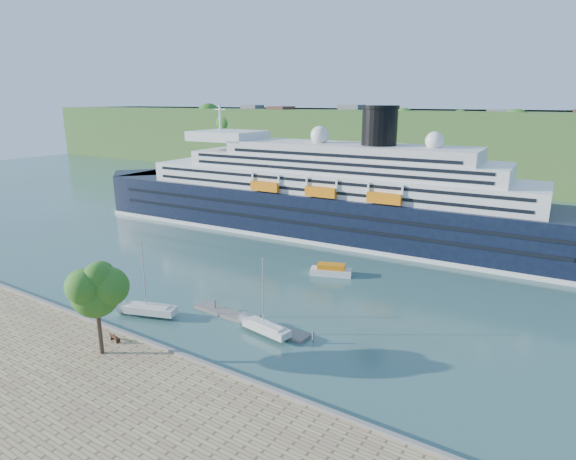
# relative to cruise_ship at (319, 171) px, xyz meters

# --- Properties ---
(ground) EXTENTS (400.00, 400.00, 0.00)m
(ground) POSITION_rel_cruise_ship_xyz_m (9.53, -53.67, -13.30)
(ground) COLOR #315756
(ground) RESTS_ON ground
(far_hillside) EXTENTS (400.00, 50.00, 24.00)m
(far_hillside) POSITION_rel_cruise_ship_xyz_m (9.53, 91.33, -1.30)
(far_hillside) COLOR #2D5823
(far_hillside) RESTS_ON ground
(quay_coping) EXTENTS (220.00, 0.50, 0.30)m
(quay_coping) POSITION_rel_cruise_ship_xyz_m (9.53, -53.87, -12.15)
(quay_coping) COLOR slate
(quay_coping) RESTS_ON promenade
(cruise_ship) EXTENTS (119.26, 24.43, 26.59)m
(cruise_ship) POSITION_rel_cruise_ship_xyz_m (0.00, 0.00, 0.00)
(cruise_ship) COLOR black
(cruise_ship) RESTS_ON ground
(park_bench) EXTENTS (1.61, 0.88, 0.98)m
(park_bench) POSITION_rel_cruise_ship_xyz_m (4.98, -55.60, -11.81)
(park_bench) COLOR #432413
(park_bench) RESTS_ON promenade
(promenade_tree) EXTENTS (6.81, 6.81, 11.28)m
(promenade_tree) POSITION_rel_cruise_ship_xyz_m (6.00, -58.12, -6.66)
(promenade_tree) COLOR #2F6B1C
(promenade_tree) RESTS_ON promenade
(floating_pontoon) EXTENTS (17.67, 2.93, 0.39)m
(floating_pontoon) POSITION_rel_cruise_ship_xyz_m (13.38, -41.86, -13.10)
(floating_pontoon) COLOR gray
(floating_pontoon) RESTS_ON ground
(sailboat_white_near) EXTENTS (7.89, 4.52, 9.84)m
(sailboat_white_near) POSITION_rel_cruise_ship_xyz_m (1.72, -47.59, -8.38)
(sailboat_white_near) COLOR silver
(sailboat_white_near) RESTS_ON ground
(sailboat_white_far) EXTENTS (7.34, 2.98, 9.21)m
(sailboat_white_far) POSITION_rel_cruise_ship_xyz_m (17.43, -43.57, -8.69)
(sailboat_white_far) COLOR silver
(sailboat_white_far) RESTS_ON ground
(tender_launch) EXTENTS (7.09, 4.44, 1.85)m
(tender_launch) POSITION_rel_cruise_ship_xyz_m (14.21, -20.97, -12.37)
(tender_launch) COLOR orange
(tender_launch) RESTS_ON ground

